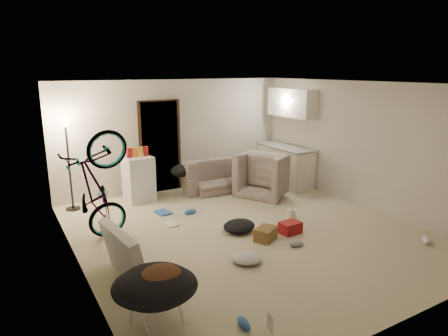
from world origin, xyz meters
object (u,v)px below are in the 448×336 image
floor_lamp (67,145)px  mini_fridge (139,179)px  drink_case_b (290,228)px  drink_case_a (266,234)px  sofa (221,176)px  bicycle (98,213)px  kitchen_counter (285,166)px  armchair (269,178)px  juicer (291,213)px  saucer_chair (155,293)px  tv_box (124,254)px

floor_lamp → mini_fridge: floor_lamp is taller
drink_case_b → drink_case_a: bearing=178.3°
sofa → bicycle: bearing=30.0°
kitchen_counter → drink_case_a: size_ratio=4.02×
kitchen_counter → bicycle: (-4.73, -1.17, 0.05)m
kitchen_counter → drink_case_b: bearing=-126.9°
bicycle → mini_fridge: size_ratio=1.97×
bicycle → mini_fridge: bearing=-40.6°
drink_case_a → drink_case_b: (0.53, 0.02, -0.01)m
kitchen_counter → armchair: bearing=-152.9°
kitchen_counter → sofa: size_ratio=0.77×
juicer → floor_lamp: bearing=143.5°
drink_case_b → juicer: bearing=45.9°
mini_fridge → juicer: bearing=-51.9°
floor_lamp → kitchen_counter: floor_lamp is taller
floor_lamp → juicer: (3.45, -2.56, -1.20)m
drink_case_a → drink_case_b: bearing=-26.3°
floor_lamp → bicycle: bearing=-86.9°
drink_case_b → saucer_chair: bearing=-160.6°
saucer_chair → juicer: bearing=28.0°
armchair → juicer: bearing=131.8°
floor_lamp → kitchen_counter: bearing=-7.7°
floor_lamp → bicycle: 2.00m
armchair → mini_fridge: bearing=43.1°
saucer_chair → drink_case_a: 2.65m
sofa → drink_case_a: (-0.82, -2.92, -0.18)m
sofa → bicycle: bicycle is taller
bicycle → drink_case_b: bicycle is taller
sofa → saucer_chair: saucer_chair is taller
bicycle → saucer_chair: size_ratio=2.02×
drink_case_b → juicer: (0.47, 0.55, 0.00)m
armchair → mini_fridge: 2.86m
sofa → tv_box: 4.36m
tv_box → drink_case_a: size_ratio=2.91×
kitchen_counter → armchair: (-0.80, -0.41, -0.09)m
mini_fridge → tv_box: mini_fridge is taller
juicer → tv_box: bearing=-169.3°
juicer → mini_fridge: bearing=130.8°
saucer_chair → drink_case_b: 3.14m
sofa → saucer_chair: (-3.17, -4.13, 0.10)m
tv_box → drink_case_a: 2.37m
sofa → armchair: size_ratio=1.80×
kitchen_counter → mini_fridge: 3.54m
floor_lamp → drink_case_b: 4.47m
mini_fridge → drink_case_a: (1.12, -3.02, -0.37)m
drink_case_a → drink_case_b: drink_case_a is taller
floor_lamp → drink_case_a: 4.15m
mini_fridge → drink_case_b: bearing=-63.9°
kitchen_counter → bicycle: size_ratio=0.80×
tv_box → drink_case_a: (2.35, 0.07, -0.25)m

